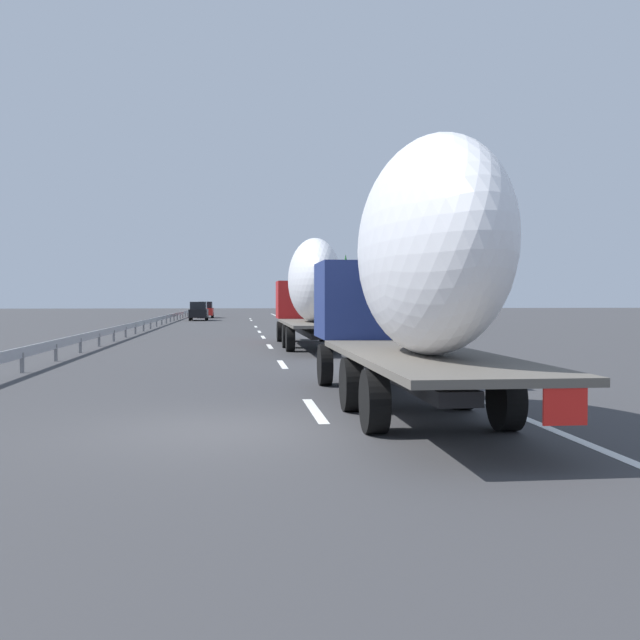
% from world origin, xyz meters
% --- Properties ---
extents(ground_plane, '(260.00, 260.00, 0.00)m').
position_xyz_m(ground_plane, '(40.00, 0.00, 0.00)').
color(ground_plane, '#38383A').
extents(lane_stripe_0, '(3.20, 0.20, 0.01)m').
position_xyz_m(lane_stripe_0, '(2.00, -1.80, 0.00)').
color(lane_stripe_0, white).
rests_on(lane_stripe_0, ground_plane).
extents(lane_stripe_1, '(3.20, 0.20, 0.01)m').
position_xyz_m(lane_stripe_1, '(12.26, -1.80, 0.00)').
color(lane_stripe_1, white).
rests_on(lane_stripe_1, ground_plane).
extents(lane_stripe_2, '(3.20, 0.20, 0.01)m').
position_xyz_m(lane_stripe_2, '(21.68, -1.80, 0.00)').
color(lane_stripe_2, white).
rests_on(lane_stripe_2, ground_plane).
extents(lane_stripe_3, '(3.20, 0.20, 0.01)m').
position_xyz_m(lane_stripe_3, '(30.16, -1.80, 0.00)').
color(lane_stripe_3, white).
rests_on(lane_stripe_3, ground_plane).
extents(lane_stripe_4, '(3.20, 0.20, 0.01)m').
position_xyz_m(lane_stripe_4, '(37.30, -1.80, 0.00)').
color(lane_stripe_4, white).
rests_on(lane_stripe_4, ground_plane).
extents(lane_stripe_5, '(3.20, 0.20, 0.01)m').
position_xyz_m(lane_stripe_5, '(46.56, -1.80, 0.00)').
color(lane_stripe_5, white).
rests_on(lane_stripe_5, ground_plane).
extents(lane_stripe_6, '(3.20, 0.20, 0.01)m').
position_xyz_m(lane_stripe_6, '(64.29, -1.80, 0.00)').
color(lane_stripe_6, white).
rests_on(lane_stripe_6, ground_plane).
extents(lane_stripe_7, '(3.20, 0.20, 0.01)m').
position_xyz_m(lane_stripe_7, '(70.82, -1.80, 0.00)').
color(lane_stripe_7, white).
rests_on(lane_stripe_7, ground_plane).
extents(edge_line_right, '(110.00, 0.20, 0.01)m').
position_xyz_m(edge_line_right, '(45.00, -5.50, 0.00)').
color(edge_line_right, white).
rests_on(edge_line_right, ground_plane).
extents(truck_lead, '(13.50, 2.55, 4.78)m').
position_xyz_m(truck_lead, '(20.48, -3.60, 2.63)').
color(truck_lead, '#B21919').
rests_on(truck_lead, ground_plane).
extents(truck_trailing, '(12.15, 2.55, 4.94)m').
position_xyz_m(truck_trailing, '(1.44, -3.60, 2.72)').
color(truck_trailing, navy).
rests_on(truck_trailing, ground_plane).
extents(car_black_suv, '(4.76, 1.84, 1.93)m').
position_xyz_m(car_black_suv, '(64.63, 3.60, 0.97)').
color(car_black_suv, black).
rests_on(car_black_suv, ground_plane).
extents(car_red_compact, '(4.71, 1.84, 1.92)m').
position_xyz_m(car_red_compact, '(75.60, 3.35, 0.96)').
color(car_red_compact, red).
rests_on(car_red_compact, ground_plane).
extents(road_sign, '(0.10, 0.90, 3.38)m').
position_xyz_m(road_sign, '(35.04, -6.70, 2.33)').
color(road_sign, gray).
rests_on(road_sign, ground_plane).
extents(tree_0, '(2.86, 2.86, 6.20)m').
position_xyz_m(tree_0, '(82.29, -13.03, 3.72)').
color(tree_0, '#472D19').
rests_on(tree_0, ground_plane).
extents(tree_1, '(2.90, 2.90, 5.91)m').
position_xyz_m(tree_1, '(37.53, -11.15, 3.73)').
color(tree_1, '#472D19').
rests_on(tree_1, ground_plane).
extents(tree_2, '(3.54, 3.54, 6.71)m').
position_xyz_m(tree_2, '(42.75, -12.65, 4.15)').
color(tree_2, '#472D19').
rests_on(tree_2, ground_plane).
extents(tree_3, '(2.48, 2.48, 7.47)m').
position_xyz_m(tree_3, '(73.36, -13.00, 4.52)').
color(tree_3, '#472D19').
rests_on(tree_3, ground_plane).
extents(guardrail_median, '(94.00, 0.10, 0.76)m').
position_xyz_m(guardrail_median, '(43.00, 6.00, 0.58)').
color(guardrail_median, '#9EA0A5').
rests_on(guardrail_median, ground_plane).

